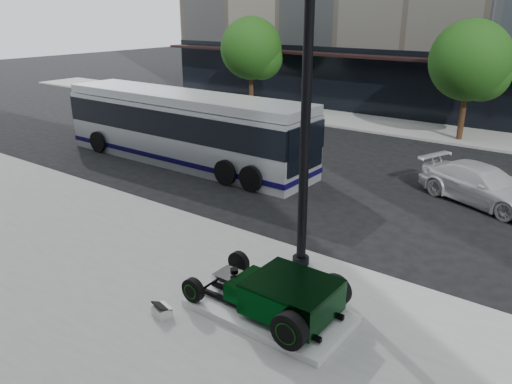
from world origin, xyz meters
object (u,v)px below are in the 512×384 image
Objects in this scene: lamppost at (305,126)px; transit_bus at (184,127)px; hot_rod at (283,295)px; white_sedan at (482,185)px.

lamppost is 10.60m from transit_bus.
transit_bus is (-10.01, 7.38, 0.79)m from hot_rod.
white_sedan is (11.49, 2.41, -0.85)m from transit_bus.
white_sedan reaches higher than hot_rod.
transit_bus is 2.76× the size of white_sedan.
lamppost reaches higher than white_sedan.
transit_bus reaches higher than white_sedan.
white_sedan is at bearing 81.40° from hot_rod.
lamppost is at bearing -29.42° from transit_bus.
hot_rod is 0.27× the size of transit_bus.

